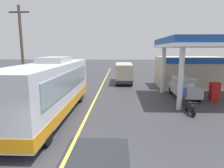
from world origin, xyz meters
name	(u,v)px	position (x,y,z in m)	size (l,w,h in m)	color
ground	(103,83)	(0.00, 20.00, 0.00)	(120.00, 120.00, 0.00)	#38383D
lane_divider_stripe	(99,91)	(0.00, 15.00, 0.00)	(0.16, 50.00, 0.01)	#D8CC4C
coach_bus_main	(51,89)	(-2.23, 7.32, 1.72)	(2.60, 11.04, 3.69)	silver
gas_station_roadside	(196,65)	(9.98, 15.81, 2.63)	(9.10, 11.95, 5.10)	#194799
car_at_pump	(184,86)	(7.76, 12.63, 1.01)	(1.70, 4.20, 1.82)	#B2B2B7
minibus_opposing_lane	(124,71)	(2.63, 20.11, 1.47)	(2.04, 6.13, 2.44)	#BFB799
motorcycle_parked_forecourt	(190,107)	(6.71, 8.02, 0.44)	(0.55, 1.80, 0.92)	black
pedestrian_near_pump	(183,94)	(6.74, 9.59, 0.93)	(0.55, 0.22, 1.66)	#33333F
pedestrian_by_shop	(190,89)	(7.96, 11.51, 0.93)	(0.55, 0.22, 1.66)	#33333F
utility_pole_roadside	(22,49)	(-6.78, 13.02, 4.19)	(1.80, 0.24, 8.01)	brown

